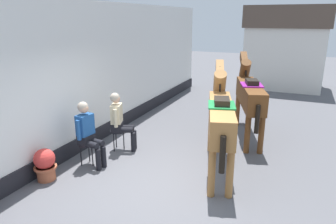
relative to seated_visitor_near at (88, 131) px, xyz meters
The scene contains 8 objects.
ground_plane 3.44m from the seated_visitor_near, 58.50° to the left, with size 40.00×40.00×0.00m, color #56565B.
pub_facade_wall 1.75m from the seated_visitor_near, 120.31° to the left, with size 0.34×14.00×3.40m.
distant_cottage 10.40m from the seated_visitor_near, 72.26° to the left, with size 3.40×2.60×3.50m.
seated_visitor_near is the anchor object (origin of this frame).
seated_visitor_far 0.97m from the seated_visitor_near, 79.53° to the left, with size 0.61×0.49×1.39m.
saddled_horse_near 2.74m from the seated_visitor_near, 20.66° to the left, with size 1.11×2.92×2.06m.
saddled_horse_far 4.13m from the seated_visitor_near, 47.72° to the left, with size 1.18×2.90×2.06m.
flower_planter_middle 1.04m from the seated_visitor_near, 115.07° to the right, with size 0.43×0.43×0.64m.
Camera 1 is at (2.14, -4.70, 3.03)m, focal length 33.01 mm.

